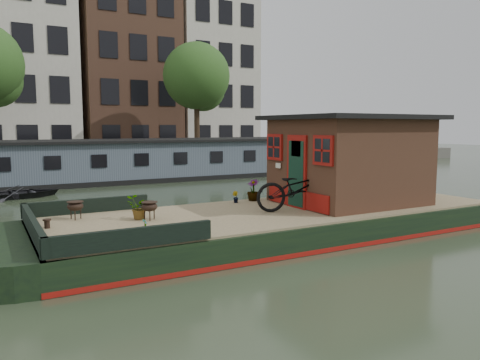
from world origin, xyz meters
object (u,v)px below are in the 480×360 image
brazier_front (149,211)px  dinghy (20,190)px  cabin (349,159)px  bicycle (298,188)px  brazier_rear (75,210)px

brazier_front → dinghy: brazier_front is taller
cabin → bicycle: cabin is taller
bicycle → dinghy: 12.06m
brazier_front → dinghy: 10.13m
bicycle → brazier_front: (-3.65, 0.70, -0.36)m
bicycle → brazier_front: bearing=94.0°
brazier_rear → cabin: bearing=-9.6°
bicycle → brazier_rear: size_ratio=5.22×
cabin → brazier_front: (-5.63, 0.31, -1.02)m
brazier_rear → dinghy: size_ratio=0.14×
brazier_front → brazier_rear: 1.71m
bicycle → brazier_front: 3.73m
cabin → dinghy: (-7.64, 10.23, -1.57)m
dinghy → bicycle: bearing=-159.4°
bicycle → brazier_front: bicycle is taller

